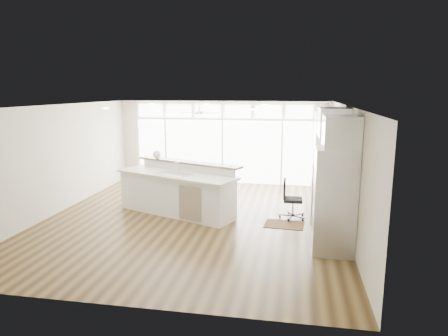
# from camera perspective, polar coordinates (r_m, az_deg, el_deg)

# --- Properties ---
(floor) EXTENTS (7.00, 8.00, 0.02)m
(floor) POSITION_cam_1_polar(r_m,az_deg,el_deg) (9.70, -4.40, -7.35)
(floor) COLOR #3B2812
(floor) RESTS_ON ground
(ceiling) EXTENTS (7.00, 8.00, 0.02)m
(ceiling) POSITION_cam_1_polar(r_m,az_deg,el_deg) (9.21, -4.65, 8.86)
(ceiling) COLOR white
(ceiling) RESTS_ON wall_back
(wall_back) EXTENTS (7.00, 0.04, 2.70)m
(wall_back) POSITION_cam_1_polar(r_m,az_deg,el_deg) (13.22, -0.16, 3.69)
(wall_back) COLOR beige
(wall_back) RESTS_ON floor
(wall_front) EXTENTS (7.00, 0.04, 2.70)m
(wall_front) POSITION_cam_1_polar(r_m,az_deg,el_deg) (5.69, -14.75, -6.70)
(wall_front) COLOR beige
(wall_front) RESTS_ON floor
(wall_left) EXTENTS (0.04, 8.00, 2.70)m
(wall_left) POSITION_cam_1_polar(r_m,az_deg,el_deg) (10.78, -22.84, 1.13)
(wall_left) COLOR beige
(wall_left) RESTS_ON floor
(wall_right) EXTENTS (0.04, 8.00, 2.70)m
(wall_right) POSITION_cam_1_polar(r_m,az_deg,el_deg) (9.14, 17.24, -0.15)
(wall_right) COLOR beige
(wall_right) RESTS_ON floor
(glass_wall) EXTENTS (5.80, 0.06, 2.08)m
(glass_wall) POSITION_cam_1_polar(r_m,az_deg,el_deg) (13.21, -0.20, 2.37)
(glass_wall) COLOR white
(glass_wall) RESTS_ON wall_back
(transom_row) EXTENTS (5.90, 0.06, 0.40)m
(transom_row) POSITION_cam_1_polar(r_m,az_deg,el_deg) (13.07, -0.21, 8.14)
(transom_row) COLOR white
(transom_row) RESTS_ON wall_back
(desk_window) EXTENTS (0.04, 0.85, 0.85)m
(desk_window) POSITION_cam_1_polar(r_m,az_deg,el_deg) (9.39, 16.85, 1.41)
(desk_window) COLOR white
(desk_window) RESTS_ON wall_right
(ceiling_fan) EXTENTS (1.16, 1.16, 0.32)m
(ceiling_fan) POSITION_cam_1_polar(r_m,az_deg,el_deg) (12.05, -3.55, 8.35)
(ceiling_fan) COLOR white
(ceiling_fan) RESTS_ON ceiling
(recessed_lights) EXTENTS (3.40, 3.00, 0.02)m
(recessed_lights) POSITION_cam_1_polar(r_m,az_deg,el_deg) (9.40, -4.33, 8.79)
(recessed_lights) COLOR white
(recessed_lights) RESTS_ON ceiling
(oven_cabinet) EXTENTS (0.64, 1.20, 2.50)m
(oven_cabinet) POSITION_cam_1_polar(r_m,az_deg,el_deg) (10.89, 14.36, 1.21)
(oven_cabinet) COLOR white
(oven_cabinet) RESTS_ON floor
(desk_nook) EXTENTS (0.72, 1.30, 0.76)m
(desk_nook) POSITION_cam_1_polar(r_m,az_deg,el_deg) (9.62, 14.50, -5.41)
(desk_nook) COLOR white
(desk_nook) RESTS_ON floor
(upper_cabinets) EXTENTS (0.64, 1.30, 0.64)m
(upper_cabinets) POSITION_cam_1_polar(r_m,az_deg,el_deg) (9.27, 15.34, 6.35)
(upper_cabinets) COLOR white
(upper_cabinets) RESTS_ON wall_right
(refrigerator) EXTENTS (0.76, 0.90, 2.00)m
(refrigerator) POSITION_cam_1_polar(r_m,az_deg,el_deg) (7.87, 15.44, -4.45)
(refrigerator) COLOR silver
(refrigerator) RESTS_ON floor
(fridge_cabinet) EXTENTS (0.64, 0.90, 0.60)m
(fridge_cabinet) POSITION_cam_1_polar(r_m,az_deg,el_deg) (7.64, 16.39, 4.99)
(fridge_cabinet) COLOR white
(fridge_cabinet) RESTS_ON wall_right
(framed_photos) EXTENTS (0.06, 0.22, 0.80)m
(framed_photos) POSITION_cam_1_polar(r_m,az_deg,el_deg) (10.02, 16.40, 1.15)
(framed_photos) COLOR black
(framed_photos) RESTS_ON wall_right
(kitchen_island) EXTENTS (3.39, 2.29, 1.26)m
(kitchen_island) POSITION_cam_1_polar(r_m,az_deg,el_deg) (9.99, -6.82, -3.02)
(kitchen_island) COLOR white
(kitchen_island) RESTS_ON floor
(rug) EXTENTS (0.93, 0.71, 0.01)m
(rug) POSITION_cam_1_polar(r_m,az_deg,el_deg) (9.39, 8.59, -7.97)
(rug) COLOR #321D10
(rug) RESTS_ON floor
(office_chair) EXTENTS (0.50, 0.46, 0.95)m
(office_chair) POSITION_cam_1_polar(r_m,az_deg,el_deg) (9.73, 9.83, -4.44)
(office_chair) COLOR black
(office_chair) RESTS_ON floor
(fishbowl) EXTENTS (0.27, 0.27, 0.22)m
(fishbowl) POSITION_cam_1_polar(r_m,az_deg,el_deg) (10.74, -9.54, 1.92)
(fishbowl) COLOR white
(fishbowl) RESTS_ON kitchen_island
(monitor) EXTENTS (0.14, 0.52, 0.43)m
(monitor) POSITION_cam_1_polar(r_m,az_deg,el_deg) (9.46, 14.19, -1.93)
(monitor) COLOR black
(monitor) RESTS_ON desk_nook
(keyboard) EXTENTS (0.13, 0.31, 0.02)m
(keyboard) POSITION_cam_1_polar(r_m,az_deg,el_deg) (9.50, 13.11, -3.13)
(keyboard) COLOR silver
(keyboard) RESTS_ON desk_nook
(potted_plant) EXTENTS (0.26, 0.29, 0.23)m
(potted_plant) POSITION_cam_1_polar(r_m,az_deg,el_deg) (10.74, 14.71, 8.39)
(potted_plant) COLOR #2B5C27
(potted_plant) RESTS_ON oven_cabinet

